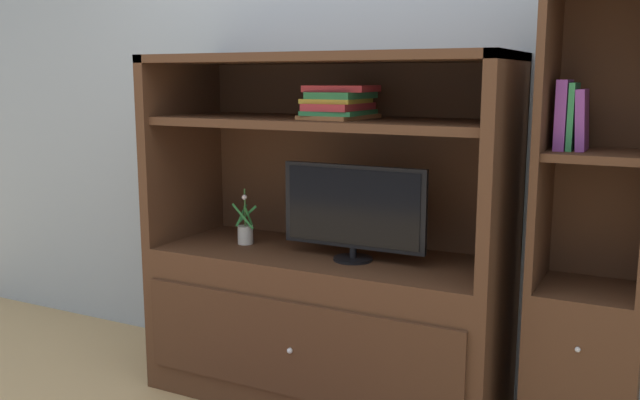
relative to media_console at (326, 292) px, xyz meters
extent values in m
cube|color=#9EA8B2|center=(0.00, 0.34, 0.90)|extent=(6.00, 0.10, 2.80)
cube|color=#4C2D1C|center=(0.00, -0.01, -0.16)|extent=(1.60, 0.60, 0.68)
cube|color=#462A19|center=(0.00, -0.31, -0.16)|extent=(1.47, 0.02, 0.41)
sphere|color=silver|center=(0.00, -0.33, -0.16)|extent=(0.02, 0.02, 0.02)
cube|color=#4C2D1C|center=(-0.77, -0.01, 0.62)|extent=(0.05, 0.60, 0.87)
cube|color=#4C2D1C|center=(0.77, -0.01, 0.62)|extent=(0.05, 0.60, 0.87)
cube|color=#4C2D1C|center=(0.00, 0.28, 0.62)|extent=(1.60, 0.02, 0.87)
cube|color=#4C2D1C|center=(0.00, -0.01, 1.03)|extent=(1.60, 0.60, 0.04)
cube|color=#4C2D1C|center=(0.00, -0.01, 0.76)|extent=(1.50, 0.54, 0.04)
cylinder|color=black|center=(0.16, -0.06, 0.19)|extent=(0.17, 0.17, 0.01)
cylinder|color=black|center=(0.16, -0.06, 0.21)|extent=(0.03, 0.03, 0.04)
cube|color=black|center=(0.16, -0.06, 0.41)|extent=(0.65, 0.02, 0.36)
cube|color=black|center=(0.16, -0.07, 0.41)|extent=(0.60, 0.00, 0.32)
cylinder|color=beige|center=(-0.42, -0.01, 0.22)|extent=(0.07, 0.07, 0.09)
cylinder|color=#3D6B33|center=(-0.42, -0.01, 0.35)|extent=(0.01, 0.01, 0.18)
cube|color=#2D7A38|center=(-0.40, -0.01, 0.31)|extent=(0.01, 0.07, 0.10)
cube|color=#2D7A38|center=(-0.42, 0.00, 0.31)|extent=(0.10, 0.02, 0.10)
cube|color=#2D7A38|center=(-0.43, -0.02, 0.31)|extent=(0.03, 0.11, 0.09)
cube|color=#2D7A38|center=(-0.42, -0.03, 0.31)|extent=(0.13, 0.01, 0.11)
sphere|color=silver|center=(-0.41, -0.03, 0.41)|extent=(0.02, 0.02, 0.02)
cube|color=#A56638|center=(0.07, -0.01, 0.79)|extent=(0.26, 0.35, 0.02)
cube|color=#338C4C|center=(0.07, 0.00, 0.81)|extent=(0.24, 0.33, 0.02)
cube|color=red|center=(0.07, -0.01, 0.83)|extent=(0.21, 0.32, 0.03)
cube|color=gold|center=(0.06, -0.01, 0.86)|extent=(0.23, 0.27, 0.02)
cube|color=#338C4C|center=(0.07, 0.00, 0.88)|extent=(0.21, 0.30, 0.03)
cube|color=red|center=(0.07, 0.00, 0.91)|extent=(0.29, 0.27, 0.03)
cube|color=#4C2D1C|center=(1.10, -0.01, -0.16)|extent=(0.40, 0.40, 0.68)
sphere|color=silver|center=(1.10, -0.21, 0.01)|extent=(0.02, 0.02, 0.02)
cube|color=#4C2D1C|center=(0.92, -0.01, 0.73)|extent=(0.03, 0.40, 1.11)
cube|color=#4C2D1C|center=(1.10, 0.19, 0.73)|extent=(0.40, 0.02, 1.11)
cube|color=#4C2D1C|center=(1.10, -0.01, 0.68)|extent=(0.34, 0.36, 0.03)
cube|color=purple|center=(0.98, -0.01, 0.82)|extent=(0.04, 0.17, 0.25)
cube|color=#338C4C|center=(1.01, -0.01, 0.81)|extent=(0.02, 0.15, 0.24)
cube|color=purple|center=(1.04, -0.01, 0.80)|extent=(0.04, 0.14, 0.22)
camera|label=1|loc=(1.35, -2.67, 0.95)|focal=38.71mm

